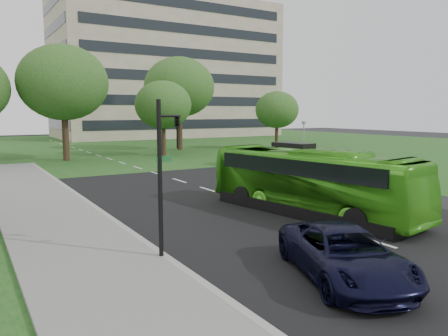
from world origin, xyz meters
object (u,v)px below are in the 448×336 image
at_px(tree_park_c, 163,105).
at_px(sedan, 239,156).
at_px(office_building, 166,70).
at_px(bus, 311,181).
at_px(tree_park_b, 63,83).
at_px(traffic_light, 164,167).
at_px(suv, 344,254).
at_px(camera_pole, 304,135).
at_px(tree_park_d, 179,87).
at_px(tree_park_e, 277,110).

bearing_deg(tree_park_c, sedan, -75.10).
height_order(office_building, bus, office_building).
relative_size(tree_park_b, traffic_light, 2.19).
relative_size(office_building, suv, 7.83).
bearing_deg(camera_pole, tree_park_c, 135.89).
bearing_deg(traffic_light, sedan, 74.56).
xyz_separation_m(tree_park_d, traffic_light, (-17.42, -35.83, -4.61)).
height_order(tree_park_c, traffic_light, tree_park_c).
bearing_deg(sedan, tree_park_c, -1.98).
bearing_deg(tree_park_c, tree_park_e, 2.65).
bearing_deg(tree_park_e, tree_park_b, -179.25).
height_order(tree_park_e, camera_pole, tree_park_e).
xyz_separation_m(tree_park_c, bus, (-4.89, -27.91, -3.82)).
distance_m(tree_park_b, tree_park_d, 15.15).
xyz_separation_m(office_building, tree_park_b, (-25.83, -35.30, -5.26)).
bearing_deg(office_building, tree_park_b, -126.20).
relative_size(sedan, suv, 0.81).
xyz_separation_m(tree_park_c, suv, (-9.43, -34.28, -4.58)).
xyz_separation_m(tree_park_b, sedan, (12.50, -10.66, -6.56)).
relative_size(tree_park_b, camera_pole, 2.91).
bearing_deg(office_building, bus, -108.24).
xyz_separation_m(tree_park_c, tree_park_d, (4.48, 5.55, 2.21)).
distance_m(office_building, camera_pole, 48.31).
bearing_deg(office_building, tree_park_d, -111.03).
height_order(bus, traffic_light, traffic_light).
height_order(tree_park_c, bus, tree_park_c).
bearing_deg(suv, tree_park_d, 91.54).
bearing_deg(suv, tree_park_b, 111.35).
bearing_deg(suv, camera_pole, 71.63).
relative_size(office_building, sedan, 9.65).
bearing_deg(tree_park_b, traffic_light, -95.91).
relative_size(tree_park_e, suv, 1.39).
distance_m(tree_park_e, suv, 43.12).
distance_m(bus, sedan, 19.23).
bearing_deg(sedan, suv, 136.26).
bearing_deg(tree_park_d, office_building, 68.97).
bearing_deg(bus, camera_pole, 40.11).
distance_m(tree_park_c, tree_park_e, 15.45).
relative_size(tree_park_d, bus, 1.05).
xyz_separation_m(suv, traffic_light, (-3.51, 4.00, 2.18)).
height_order(tree_park_b, tree_park_d, tree_park_d).
bearing_deg(camera_pole, tree_park_e, 68.60).
distance_m(sedan, camera_pole, 6.98).
bearing_deg(traffic_light, tree_park_c, 89.49).
bearing_deg(tree_park_e, tree_park_d, 156.17).
distance_m(office_building, tree_park_c, 39.79).
height_order(office_building, tree_park_e, office_building).
relative_size(suv, camera_pole, 1.38).
height_order(traffic_light, camera_pole, traffic_light).
xyz_separation_m(office_building, suv, (-25.49, -69.96, -11.79)).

